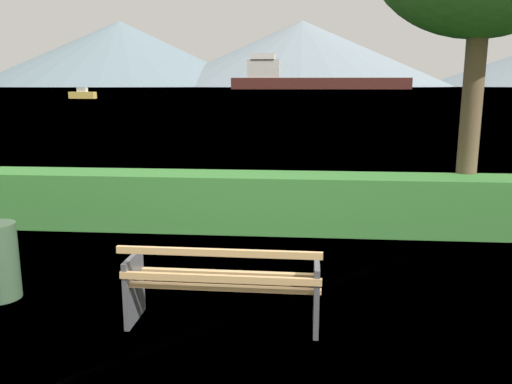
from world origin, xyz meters
TOP-DOWN VIEW (x-y plane):
  - ground_plane at (0.00, 0.00)m, footprint 1400.00×1400.00m
  - water_surface at (0.00, 306.42)m, footprint 620.00×620.00m
  - park_bench at (-0.00, -0.06)m, footprint 1.89×0.60m
  - hedge_row at (0.00, 3.41)m, footprint 13.70×0.83m
  - cargo_ship_large at (2.81, 251.93)m, footprint 85.29×12.75m
  - fishing_boat_near at (-35.30, 79.26)m, footprint 4.48×1.61m
  - distant_hills at (66.30, 564.01)m, footprint 822.99×356.08m

SIDE VIEW (x-z plane):
  - ground_plane at x=0.00m, z-range 0.00..0.00m
  - water_surface at x=0.00m, z-range 0.00..0.00m
  - park_bench at x=0.00m, z-range 0.00..0.86m
  - hedge_row at x=0.00m, z-range 0.00..0.91m
  - fishing_boat_near at x=-35.30m, z-range -0.23..1.59m
  - cargo_ship_large at x=2.81m, z-range -3.67..12.97m
  - distant_hills at x=66.30m, z-range -1.12..66.82m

